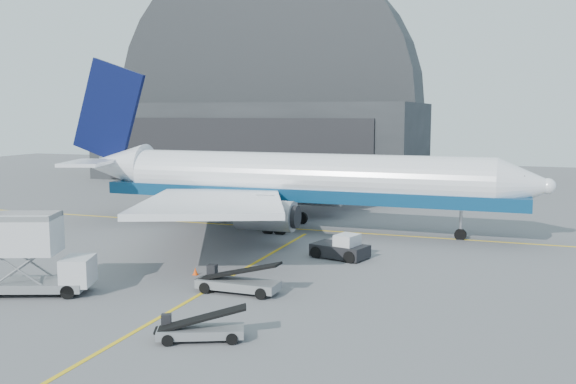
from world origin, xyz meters
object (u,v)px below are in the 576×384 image
at_px(pushback_tug, 341,249).
at_px(belt_loader_a, 200,330).
at_px(belt_loader_b, 237,282).
at_px(airliner, 285,180).
at_px(catering_truck, 31,256).

height_order(pushback_tug, belt_loader_a, pushback_tug).
relative_size(pushback_tug, belt_loader_b, 0.85).
bearing_deg(pushback_tug, airliner, 143.98).
relative_size(catering_truck, belt_loader_a, 1.62).
bearing_deg(belt_loader_a, pushback_tug, 60.94).
height_order(catering_truck, pushback_tug, catering_truck).
relative_size(belt_loader_a, belt_loader_b, 0.82).
bearing_deg(pushback_tug, belt_loader_b, -92.29).
height_order(airliner, belt_loader_a, airliner).
distance_m(airliner, pushback_tug, 13.30).
height_order(catering_truck, belt_loader_a, catering_truck).
bearing_deg(catering_truck, pushback_tug, 25.15).
xyz_separation_m(catering_truck, belt_loader_b, (11.20, 4.27, -1.65)).
bearing_deg(belt_loader_b, airliner, 102.77).
distance_m(pushback_tug, belt_loader_b, 11.38).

